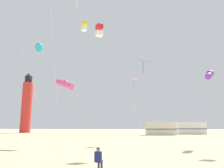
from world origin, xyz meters
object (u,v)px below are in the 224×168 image
object	(u,v)px
kite_box_gold	(84,27)
kite_diamond_white	(75,0)
kite_diamond_magenta	(134,81)
kite_box_scarlet	(99,31)
lighthouse_distant	(27,104)
kite_tube_cyan	(39,48)
kite_flyer_standing	(99,158)
kite_diamond_blue	(142,64)
kite_diamond_orange	(223,87)
rv_van_white	(191,128)
rv_van_cream	(161,128)
kite_tube_rainbow	(65,84)
kite_tube_violet	(210,74)

from	to	relation	value
kite_box_gold	kite_diamond_white	size ratio (longest dim) A/B	1.16
kite_box_gold	kite_diamond_magenta	bearing A→B (deg)	30.90
kite_box_scarlet	lighthouse_distant	distance (m)	47.03
kite_tube_cyan	kite_box_scarlet	world-z (taller)	kite_box_scarlet
kite_flyer_standing	kite_diamond_blue	xyz separation A→B (m)	(3.01, 7.39, 7.07)
kite_box_gold	kite_diamond_orange	world-z (taller)	kite_box_gold
kite_diamond_magenta	rv_van_white	size ratio (longest dim) A/B	1.27
lighthouse_distant	kite_flyer_standing	bearing A→B (deg)	-61.25
lighthouse_distant	rv_van_white	size ratio (longest dim) A/B	2.57
kite_tube_cyan	kite_diamond_white	size ratio (longest dim) A/B	0.87
kite_diamond_magenta	kite_diamond_blue	distance (m)	8.84
kite_diamond_blue	kite_box_gold	bearing A→B (deg)	140.97
kite_diamond_orange	kite_flyer_standing	bearing A→B (deg)	-143.39
kite_tube_cyan	rv_van_cream	distance (m)	33.52
kite_tube_cyan	kite_diamond_magenta	bearing A→B (deg)	33.86
rv_van_white	kite_diamond_magenta	bearing A→B (deg)	-122.26
kite_diamond_magenta	kite_diamond_blue	xyz separation A→B (m)	(0.39, -8.83, -0.11)
kite_flyer_standing	kite_box_scarlet	bearing A→B (deg)	-71.13
kite_box_scarlet	kite_flyer_standing	bearing A→B (deg)	-82.84
kite_box_gold	kite_diamond_orange	xyz separation A→B (m)	(13.31, -5.26, -8.44)
kite_tube_rainbow	kite_box_scarlet	xyz separation A→B (m)	(4.55, -4.89, 4.28)
kite_diamond_magenta	kite_tube_rainbow	size ratio (longest dim) A/B	1.09
kite_box_gold	kite_tube_violet	xyz separation A→B (m)	(14.68, 0.84, -5.94)
kite_diamond_orange	rv_van_cream	bearing A→B (deg)	91.23
kite_tube_violet	kite_diamond_blue	size ratio (longest dim) A/B	1.06
kite_tube_violet	kite_flyer_standing	bearing A→B (deg)	-129.96
lighthouse_distant	kite_tube_violet	bearing A→B (deg)	-42.40
kite_diamond_magenta	kite_diamond_orange	xyz separation A→B (m)	(7.27, -8.87, -2.32)
kite_tube_cyan	rv_van_white	distance (m)	41.20
kite_flyer_standing	lighthouse_distant	world-z (taller)	lighthouse_distant
kite_diamond_white	rv_van_cream	bearing A→B (deg)	70.98
kite_diamond_magenta	kite_diamond_white	xyz separation A→B (m)	(-4.96, -12.74, 3.90)
kite_tube_cyan	kite_box_scarlet	xyz separation A→B (m)	(6.51, -1.53, 1.03)
kite_diamond_orange	rv_van_white	size ratio (longest dim) A/B	0.90
kite_box_gold	kite_diamond_white	distance (m)	9.45
lighthouse_distant	rv_van_cream	world-z (taller)	lighthouse_distant
kite_tube_violet	kite_box_scarlet	size ratio (longest dim) A/B	0.74
kite_diamond_magenta	kite_tube_rainbow	xyz separation A→B (m)	(-8.16, -3.43, -0.89)
kite_box_gold	rv_van_white	xyz separation A→B (m)	(20.51, 28.70, -12.53)
lighthouse_distant	kite_diamond_blue	bearing A→B (deg)	-54.07
kite_box_gold	kite_tube_violet	world-z (taller)	kite_box_gold
rv_van_cream	kite_tube_cyan	bearing A→B (deg)	-121.77
kite_diamond_blue	kite_tube_cyan	bearing A→B (deg)	169.03
kite_diamond_magenta	lighthouse_distant	xyz separation A→B (m)	(-28.71, 31.32, 0.04)
kite_diamond_blue	lighthouse_distant	distance (m)	49.58
kite_box_gold	kite_tube_violet	bearing A→B (deg)	3.26
kite_tube_violet	lighthouse_distant	bearing A→B (deg)	137.60
rv_van_cream	kite_diamond_white	bearing A→B (deg)	-109.60
kite_tube_cyan	rv_van_cream	bearing A→B (deg)	58.81
kite_diamond_white	rv_van_white	world-z (taller)	kite_diamond_white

